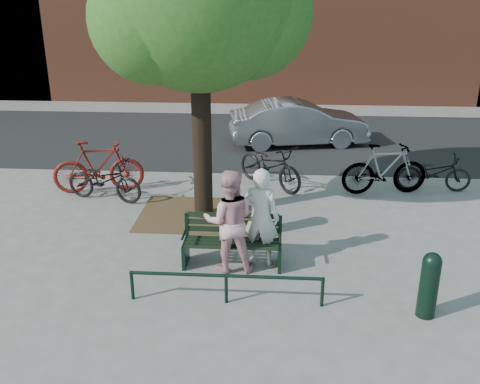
# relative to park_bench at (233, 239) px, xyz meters

# --- Properties ---
(ground) EXTENTS (90.00, 90.00, 0.00)m
(ground) POSITION_rel_park_bench_xyz_m (0.00, -0.08, -0.48)
(ground) COLOR gray
(ground) RESTS_ON ground
(dirt_pit) EXTENTS (2.40, 2.00, 0.02)m
(dirt_pit) POSITION_rel_park_bench_xyz_m (-1.00, 2.12, -0.47)
(dirt_pit) COLOR brown
(dirt_pit) RESTS_ON ground
(road) EXTENTS (40.00, 7.00, 0.01)m
(road) POSITION_rel_park_bench_xyz_m (0.00, 8.42, -0.47)
(road) COLOR black
(road) RESTS_ON ground
(park_bench) EXTENTS (1.74, 0.54, 0.97)m
(park_bench) POSITION_rel_park_bench_xyz_m (0.00, 0.00, 0.00)
(park_bench) COLOR black
(park_bench) RESTS_ON ground
(guard_railing) EXTENTS (3.06, 0.06, 0.51)m
(guard_railing) POSITION_rel_park_bench_xyz_m (0.00, -1.28, -0.08)
(guard_railing) COLOR black
(guard_railing) RESTS_ON ground
(street_tree) EXTENTS (4.20, 3.80, 6.50)m
(street_tree) POSITION_rel_park_bench_xyz_m (-0.75, 2.12, 3.94)
(street_tree) COLOR black
(street_tree) RESTS_ON ground
(person_left) EXTENTS (0.74, 0.58, 1.80)m
(person_left) POSITION_rel_park_bench_xyz_m (0.49, 0.07, 0.42)
(person_left) COLOR beige
(person_left) RESTS_ON ground
(person_right) EXTENTS (0.96, 0.78, 1.84)m
(person_right) POSITION_rel_park_bench_xyz_m (-0.04, -0.19, 0.44)
(person_right) COLOR #D08F96
(person_right) RESTS_ON ground
(bollard) EXTENTS (0.28, 0.28, 1.06)m
(bollard) POSITION_rel_park_bench_xyz_m (3.05, -1.43, 0.09)
(bollard) COLOR black
(bollard) RESTS_ON ground
(litter_bin) EXTENTS (0.43, 0.43, 0.87)m
(litter_bin) POSITION_rel_park_bench_xyz_m (0.48, 1.34, -0.04)
(litter_bin) COLOR gray
(litter_bin) RESTS_ON ground
(bicycle_a) EXTENTS (1.99, 1.09, 0.99)m
(bicycle_a) POSITION_rel_park_bench_xyz_m (-3.20, 2.85, 0.02)
(bicycle_a) COLOR black
(bicycle_a) RESTS_ON ground
(bicycle_b) EXTENTS (2.22, 1.07, 1.29)m
(bicycle_b) POSITION_rel_park_bench_xyz_m (-3.49, 3.36, 0.16)
(bicycle_b) COLOR #62120E
(bicycle_b) RESTS_ON ground
(bicycle_c) EXTENTS (2.00, 1.99, 1.10)m
(bicycle_c) POSITION_rel_park_bench_xyz_m (0.61, 4.01, 0.07)
(bicycle_c) COLOR black
(bicycle_c) RESTS_ON ground
(bicycle_d) EXTENTS (2.12, 0.88, 1.23)m
(bicycle_d) POSITION_rel_park_bench_xyz_m (3.33, 3.71, 0.14)
(bicycle_d) COLOR gray
(bicycle_d) RESTS_ON ground
(bicycle_e) EXTENTS (1.78, 0.71, 0.92)m
(bicycle_e) POSITION_rel_park_bench_xyz_m (4.58, 4.00, -0.02)
(bicycle_e) COLOR black
(bicycle_e) RESTS_ON ground
(parked_car) EXTENTS (4.44, 2.25, 1.40)m
(parked_car) POSITION_rel_park_bench_xyz_m (1.43, 7.83, 0.22)
(parked_car) COLOR gray
(parked_car) RESTS_ON ground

